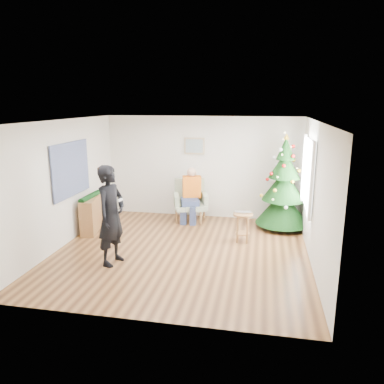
% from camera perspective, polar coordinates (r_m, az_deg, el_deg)
% --- Properties ---
extents(floor, '(5.00, 5.00, 0.00)m').
position_cam_1_polar(floor, '(7.65, -1.61, -9.04)').
color(floor, brown).
rests_on(floor, ground).
extents(ceiling, '(5.00, 5.00, 0.00)m').
position_cam_1_polar(ceiling, '(7.07, -1.75, 10.79)').
color(ceiling, white).
rests_on(ceiling, wall_back).
extents(wall_back, '(5.00, 0.00, 5.00)m').
position_cam_1_polar(wall_back, '(9.66, 1.56, 3.78)').
color(wall_back, silver).
rests_on(wall_back, floor).
extents(wall_front, '(5.00, 0.00, 5.00)m').
position_cam_1_polar(wall_front, '(4.94, -8.03, -6.01)').
color(wall_front, silver).
rests_on(wall_front, floor).
extents(wall_left, '(0.00, 5.00, 5.00)m').
position_cam_1_polar(wall_left, '(8.16, -19.07, 1.21)').
color(wall_left, silver).
rests_on(wall_left, floor).
extents(wall_right, '(0.00, 5.00, 5.00)m').
position_cam_1_polar(wall_right, '(7.15, 18.28, -0.41)').
color(wall_right, silver).
rests_on(wall_right, floor).
extents(window_panel, '(0.04, 1.30, 1.40)m').
position_cam_1_polar(window_panel, '(8.08, 17.33, 2.66)').
color(window_panel, white).
rests_on(window_panel, wall_right).
extents(curtains, '(0.05, 1.75, 1.50)m').
position_cam_1_polar(curtains, '(8.07, 17.11, 2.67)').
color(curtains, white).
rests_on(curtains, wall_right).
extents(christmas_tree, '(1.24, 1.24, 2.25)m').
position_cam_1_polar(christmas_tree, '(9.00, 13.78, 0.80)').
color(christmas_tree, '#3F2816').
rests_on(christmas_tree, floor).
extents(stool, '(0.42, 0.42, 0.63)m').
position_cam_1_polar(stool, '(8.14, 7.72, -5.34)').
color(stool, brown).
rests_on(stool, floor).
extents(laptop, '(0.36, 0.25, 0.03)m').
position_cam_1_polar(laptop, '(8.04, 7.79, -3.17)').
color(laptop, silver).
rests_on(laptop, stool).
extents(armchair, '(0.96, 0.93, 1.03)m').
position_cam_1_polar(armchair, '(9.48, -0.25, -2.07)').
color(armchair, gray).
rests_on(armchair, floor).
extents(seated_person, '(0.55, 0.71, 1.35)m').
position_cam_1_polar(seated_person, '(9.34, -0.20, -0.31)').
color(seated_person, navy).
rests_on(seated_person, armchair).
extents(standing_man, '(0.58, 0.76, 1.86)m').
position_cam_1_polar(standing_man, '(6.99, -12.21, -3.51)').
color(standing_man, black).
rests_on(standing_man, floor).
extents(game_controller, '(0.06, 0.13, 0.04)m').
position_cam_1_polar(game_controller, '(6.80, -10.90, -1.20)').
color(game_controller, white).
rests_on(game_controller, standing_man).
extents(console, '(0.51, 1.04, 0.80)m').
position_cam_1_polar(console, '(9.00, -15.11, -3.31)').
color(console, brown).
rests_on(console, floor).
extents(garland, '(0.14, 0.90, 0.14)m').
position_cam_1_polar(garland, '(8.90, -15.27, -0.72)').
color(garland, black).
rests_on(garland, console).
extents(tapestry, '(0.03, 1.50, 1.15)m').
position_cam_1_polar(tapestry, '(8.35, -17.96, 3.31)').
color(tapestry, black).
rests_on(tapestry, wall_left).
extents(framed_picture, '(0.52, 0.05, 0.42)m').
position_cam_1_polar(framed_picture, '(9.58, 0.36, 7.03)').
color(framed_picture, tan).
rests_on(framed_picture, wall_back).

